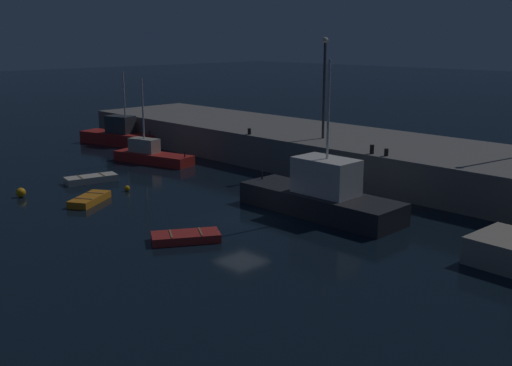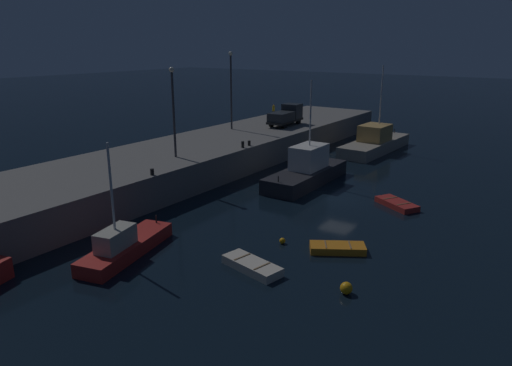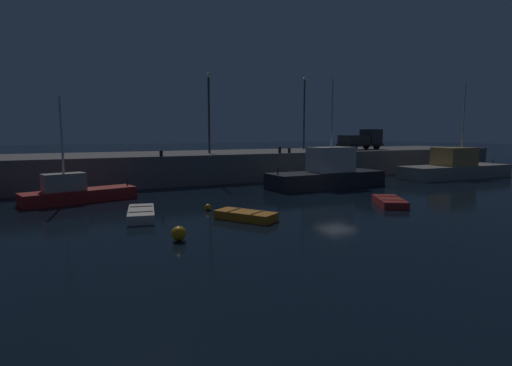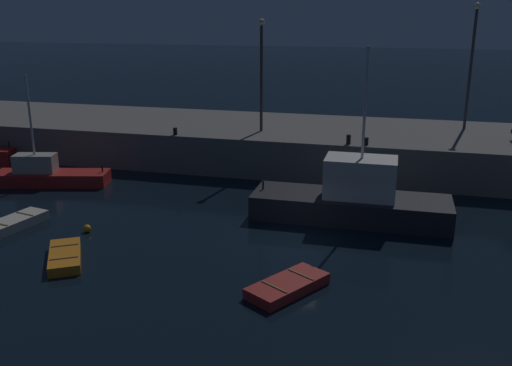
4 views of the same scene
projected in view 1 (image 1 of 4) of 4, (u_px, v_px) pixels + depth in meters
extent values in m
plane|color=black|center=(241.00, 220.00, 34.50)|extent=(320.00, 320.00, 0.00)
cube|color=slate|center=(392.00, 160.00, 44.61)|extent=(65.04, 10.62, 2.63)
cube|color=#232328|center=(319.00, 203.00, 35.68)|extent=(10.34, 3.24, 1.29)
cube|color=silver|center=(326.00, 176.00, 34.98)|extent=(3.66, 2.23, 2.08)
cylinder|color=silver|center=(328.00, 110.00, 34.04)|extent=(0.14, 0.14, 5.62)
cylinder|color=#262626|center=(262.00, 175.00, 38.73)|extent=(0.10, 0.10, 0.50)
cube|color=red|center=(153.00, 158.00, 49.99)|extent=(7.38, 3.60, 0.82)
cube|color=#ADA899|center=(144.00, 145.00, 50.24)|extent=(2.75, 1.78, 1.14)
cylinder|color=silver|center=(143.00, 109.00, 49.51)|extent=(0.14, 0.14, 4.94)
cylinder|color=#262626|center=(185.00, 154.00, 48.17)|extent=(0.10, 0.10, 0.50)
cube|color=red|center=(119.00, 139.00, 58.45)|extent=(8.50, 4.43, 1.15)
cube|color=#33383D|center=(120.00, 124.00, 58.01)|extent=(2.93, 2.22, 1.64)
cylinder|color=silver|center=(124.00, 94.00, 57.01)|extent=(0.14, 0.14, 4.17)
cylinder|color=#262626|center=(149.00, 133.00, 56.44)|extent=(0.10, 0.10, 0.50)
cube|color=#B22823|center=(186.00, 237.00, 30.93)|extent=(3.07, 3.73, 0.43)
cube|color=olive|center=(171.00, 234.00, 30.70)|extent=(1.19, 0.77, 0.04)
cube|color=olive|center=(200.00, 232.00, 31.04)|extent=(1.19, 0.77, 0.04)
cube|color=beige|center=(91.00, 179.00, 43.36)|extent=(2.06, 3.80, 0.48)
cube|color=olive|center=(80.00, 177.00, 42.88)|extent=(1.20, 0.33, 0.04)
cube|color=olive|center=(102.00, 174.00, 43.71)|extent=(1.20, 0.33, 0.04)
cube|color=orange|center=(90.00, 199.00, 38.06)|extent=(2.82, 3.47, 0.44)
cube|color=olive|center=(95.00, 193.00, 38.68)|extent=(1.05, 0.68, 0.04)
cube|color=olive|center=(83.00, 199.00, 37.33)|extent=(1.05, 0.68, 0.04)
sphere|color=orange|center=(127.00, 188.00, 40.94)|extent=(0.38, 0.38, 0.38)
sphere|color=orange|center=(21.00, 192.00, 39.35)|extent=(0.63, 0.63, 0.63)
cylinder|color=#38383D|center=(324.00, 91.00, 45.34)|extent=(0.20, 0.20, 7.12)
sphere|color=#F9EFCC|center=(325.00, 40.00, 44.45)|extent=(0.44, 0.44, 0.44)
cylinder|color=black|center=(372.00, 149.00, 40.02)|extent=(0.28, 0.28, 0.60)
cylinder|color=black|center=(249.00, 131.00, 47.96)|extent=(0.28, 0.28, 0.48)
cylinder|color=black|center=(386.00, 152.00, 39.30)|extent=(0.28, 0.28, 0.48)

